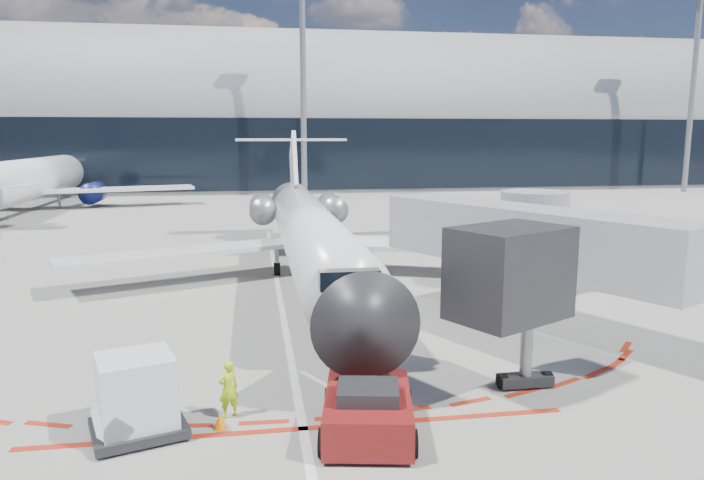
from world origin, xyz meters
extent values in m
plane|color=slate|center=(0.00, 0.00, 0.00)|extent=(260.00, 260.00, 0.00)
cube|color=silver|center=(0.00, 2.00, 0.01)|extent=(0.25, 40.00, 0.01)
cube|color=maroon|center=(0.00, -11.50, 0.01)|extent=(14.00, 0.25, 0.01)
cube|color=gray|center=(0.00, 65.00, 5.00)|extent=(150.00, 24.00, 10.00)
cylinder|color=gray|center=(0.00, 65.00, 10.00)|extent=(150.00, 24.00, 24.00)
cube|color=black|center=(0.00, 52.95, 5.00)|extent=(150.00, 0.20, 9.00)
cube|color=gray|center=(9.00, -4.50, 3.60)|extent=(8.22, 12.61, 2.30)
cube|color=black|center=(5.95, -10.24, 3.60)|extent=(3.86, 3.44, 2.60)
cylinder|color=gray|center=(6.75, -9.84, 1.20)|extent=(0.36, 0.36, 2.40)
cube|color=black|center=(6.75, -9.84, 0.22)|extent=(1.60, 0.60, 0.30)
cylinder|color=gray|center=(12.05, 1.24, 2.40)|extent=(3.20, 3.20, 4.80)
cylinder|color=black|center=(12.05, 1.24, 0.25)|extent=(4.00, 4.00, 0.50)
cylinder|color=gray|center=(5.00, 48.00, 12.50)|extent=(0.70, 0.70, 25.00)
cylinder|color=gray|center=(55.00, 48.00, 12.50)|extent=(0.70, 0.70, 25.00)
cylinder|color=silver|center=(1.69, 3.78, 2.54)|extent=(2.92, 23.79, 2.92)
cone|color=black|center=(1.69, -9.63, 2.54)|extent=(2.92, 3.03, 2.92)
cone|color=silver|center=(1.69, 17.62, 2.54)|extent=(2.92, 3.89, 2.92)
cube|color=black|center=(1.69, -7.90, 3.14)|extent=(1.84, 1.51, 0.59)
cube|color=silver|center=(-5.02, 5.40, 1.57)|extent=(11.58, 6.87, 0.34)
cube|color=silver|center=(8.39, 5.40, 1.57)|extent=(11.58, 6.87, 0.34)
cube|color=silver|center=(1.69, 16.54, 5.14)|extent=(0.27, 5.07, 5.16)
cube|color=silver|center=(1.69, 18.81, 7.08)|extent=(7.79, 1.73, 0.17)
cylinder|color=slate|center=(-0.53, 13.29, 2.81)|extent=(1.62, 3.68, 1.62)
cylinder|color=slate|center=(3.90, 13.29, 2.81)|extent=(1.62, 3.68, 1.62)
cylinder|color=black|center=(1.69, -6.17, 0.30)|extent=(0.24, 0.61, 0.61)
cylinder|color=black|center=(0.07, 6.48, 0.35)|extent=(0.32, 0.69, 0.69)
cylinder|color=black|center=(3.31, 6.48, 0.35)|extent=(0.32, 0.69, 0.69)
cylinder|color=gray|center=(1.69, -6.17, 0.59)|extent=(0.19, 0.19, 1.19)
cube|color=#590F0C|center=(1.59, -11.99, 0.58)|extent=(2.70, 3.71, 0.95)
cube|color=black|center=(1.53, -12.31, 1.22)|extent=(1.69, 1.52, 0.37)
cylinder|color=gray|center=(2.01, -9.71, 0.37)|extent=(0.61, 2.72, 0.11)
cylinder|color=black|center=(0.39, -12.96, 0.34)|extent=(0.41, 0.72, 0.68)
cylinder|color=black|center=(2.37, -13.32, 0.34)|extent=(0.41, 0.72, 0.68)
cylinder|color=black|center=(0.81, -10.67, 0.34)|extent=(0.41, 0.72, 0.68)
cylinder|color=black|center=(2.79, -11.03, 0.34)|extent=(0.41, 0.72, 0.68)
imported|color=#A2DC17|center=(-1.89, -10.49, 0.78)|extent=(0.68, 0.59, 1.57)
cube|color=black|center=(-4.09, -11.20, 0.20)|extent=(2.68, 2.47, 0.24)
cube|color=silver|center=(-4.09, -11.20, 1.19)|extent=(2.19, 2.12, 1.76)
cylinder|color=black|center=(-4.70, -12.16, 0.11)|extent=(0.17, 0.24, 0.22)
cylinder|color=black|center=(-3.03, -11.61, 0.11)|extent=(0.17, 0.24, 0.22)
cylinder|color=black|center=(-5.15, -10.80, 0.11)|extent=(0.17, 0.24, 0.22)
cylinder|color=black|center=(-3.48, -10.25, 0.11)|extent=(0.17, 0.24, 0.22)
cone|color=orange|center=(-2.10, -11.16, 0.22)|extent=(0.32, 0.32, 0.44)
camera|label=1|loc=(-1.12, -26.51, 7.42)|focal=32.00mm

